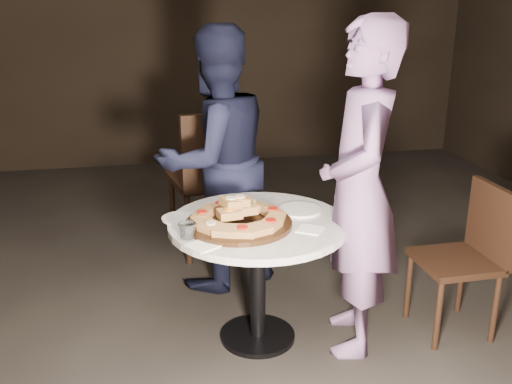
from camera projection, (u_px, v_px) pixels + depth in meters
floor at (242, 343)px, 2.91m from camera, size 7.00×7.00×0.00m
table at (258, 244)px, 2.79m from camera, size 0.94×0.94×0.65m
serving_board at (239, 224)px, 2.69m from camera, size 0.52×0.52×0.02m
focaccia_pile at (238, 215)px, 2.68m from camera, size 0.45×0.45×0.12m
plate_left at (179, 218)px, 2.77m from camera, size 0.22×0.22×0.01m
plate_right at (300, 210)px, 2.87m from camera, size 0.25×0.25×0.01m
water_glass at (187, 231)px, 2.53m from camera, size 0.10×0.10×0.07m
napkin_near at (203, 245)px, 2.47m from camera, size 0.17×0.17×0.01m
napkin_far at (310, 229)px, 2.64m from camera, size 0.15×0.15×0.01m
chair_far at (211, 173)px, 3.77m from camera, size 0.56×0.57×1.00m
chair_right at (470, 249)px, 2.91m from camera, size 0.39×0.38×0.79m
diner_navy at (215, 161)px, 3.32m from camera, size 0.93×0.85×1.55m
diner_teal at (360, 192)px, 2.69m from camera, size 0.51×0.66×1.61m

